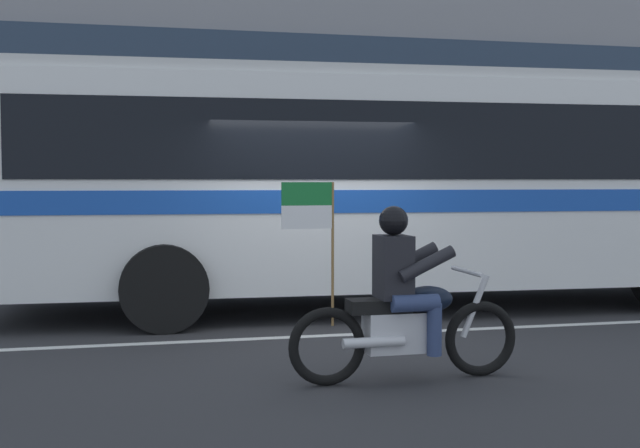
{
  "coord_description": "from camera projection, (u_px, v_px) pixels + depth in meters",
  "views": [
    {
      "loc": [
        -2.09,
        -9.5,
        1.8
      ],
      "look_at": [
        -0.13,
        -0.89,
        1.31
      ],
      "focal_mm": 45.08,
      "sensor_mm": 36.0,
      "label": 1
    }
  ],
  "objects": [
    {
      "name": "ground_plane",
      "position": [
        314.0,
        327.0,
        9.81
      ],
      "size": [
        60.0,
        60.0,
        0.0
      ],
      "primitive_type": "plane",
      "color": "#2B2B2D"
    },
    {
      "name": "motorcycle_with_rider",
      "position": [
        403.0,
        307.0,
        7.13
      ],
      "size": [
        2.2,
        0.64,
        1.78
      ],
      "color": "black",
      "rests_on": "ground_plane"
    },
    {
      "name": "transit_bus",
      "position": [
        419.0,
        173.0,
        11.26
      ],
      "size": [
        11.62,
        3.0,
        3.22
      ],
      "color": "white",
      "rests_on": "ground_plane"
    },
    {
      "name": "sidewalk_curb",
      "position": [
        255.0,
        273.0,
        14.77
      ],
      "size": [
        28.0,
        3.8,
        0.15
      ],
      "primitive_type": "cube",
      "color": "#A39E93",
      "rests_on": "ground_plane"
    },
    {
      "name": "lane_center_stripe",
      "position": [
        325.0,
        336.0,
        9.23
      ],
      "size": [
        26.6,
        0.14,
        0.01
      ],
      "primitive_type": "cube",
      "color": "silver",
      "rests_on": "ground_plane"
    }
  ]
}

